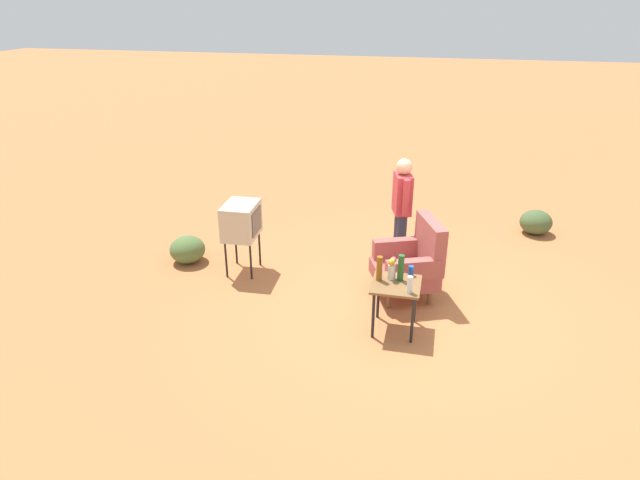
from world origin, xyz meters
The scene contains 12 objects.
ground_plane centered at (0.00, 0.00, 0.00)m, with size 60.00×60.00×0.00m, color #B76B3D.
armchair centered at (-0.25, 0.00, 0.50)m, with size 1.00×1.01×1.06m.
side_table centered at (0.62, -0.13, 0.53)m, with size 0.56×0.56×0.62m.
tv_on_stand centered at (-0.41, -2.40, 0.78)m, with size 0.62×0.47×1.03m.
person_standing centered at (-1.03, -0.24, 0.94)m, with size 0.55×0.31×1.64m.
bottle_short_clear centered at (0.80, 0.03, 0.72)m, with size 0.06×0.06×0.20m, color silver.
soda_can_blue centered at (0.38, 0.02, 0.68)m, with size 0.07×0.07×0.12m, color blue.
bottle_wine_green centered at (0.53, -0.10, 0.78)m, with size 0.07×0.07×0.32m, color #1E5623.
bottle_tall_amber centered at (0.58, -0.34, 0.77)m, with size 0.07×0.07×0.30m, color brown.
flower_vase centered at (0.52, -0.20, 0.77)m, with size 0.15×0.10×0.27m.
shrub_near centered at (-2.81, 1.86, 0.20)m, with size 0.52×0.52×0.40m, color #475B33.
shrub_mid centered at (-0.51, -3.32, 0.20)m, with size 0.52×0.52×0.40m, color #516B38.
Camera 1 is at (6.28, 0.27, 3.69)m, focal length 31.02 mm.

